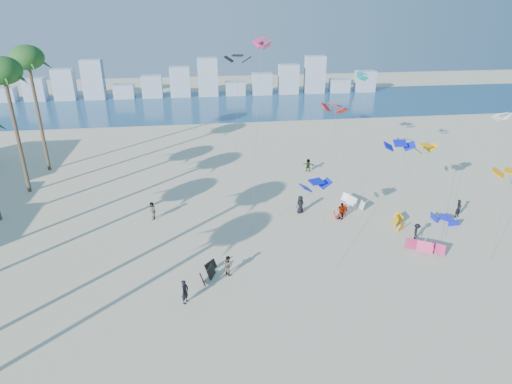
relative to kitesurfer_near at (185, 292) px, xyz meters
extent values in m
plane|color=beige|center=(3.35, -7.26, -0.94)|extent=(220.00, 220.00, 0.00)
plane|color=navy|center=(3.35, 64.74, -0.93)|extent=(220.00, 220.00, 0.00)
imported|color=black|center=(0.00, 0.00, 0.00)|extent=(0.73, 0.82, 1.87)
imported|color=gray|center=(3.33, 3.17, -0.12)|extent=(0.95, 1.00, 1.62)
imported|color=black|center=(11.52, 13.03, -0.01)|extent=(1.07, 0.91, 1.86)
imported|color=gray|center=(15.24, 11.14, -0.07)|extent=(0.94, 1.07, 1.73)
imported|color=black|center=(20.65, 6.21, -0.15)|extent=(0.95, 1.17, 1.58)
imported|color=gray|center=(15.27, 24.48, -0.11)|extent=(1.60, 0.95, 1.64)
imported|color=black|center=(26.91, 9.86, 0.00)|extent=(0.82, 0.73, 1.88)
imported|color=gray|center=(-3.32, 13.69, -0.03)|extent=(0.75, 0.93, 1.81)
cylinder|color=#595959|center=(11.51, 4.29, 2.26)|extent=(1.21, 3.24, 6.40)
cylinder|color=#595959|center=(16.05, 16.20, 3.93)|extent=(0.49, 5.06, 9.74)
cylinder|color=#595959|center=(23.40, 8.79, 2.68)|extent=(0.57, 4.99, 7.25)
cylinder|color=#595959|center=(6.84, 12.05, 7.42)|extent=(1.69, 5.80, 16.73)
cylinder|color=#595959|center=(18.21, 14.67, 5.74)|extent=(0.37, 2.70, 13.36)
cylinder|color=#595959|center=(26.69, 3.75, 2.33)|extent=(2.82, 3.45, 6.54)
cylinder|color=#595959|center=(6.40, 24.99, 6.10)|extent=(0.71, 3.36, 14.08)
cylinder|color=#595959|center=(34.69, 14.52, 3.52)|extent=(1.94, 2.24, 8.91)
cylinder|color=#595959|center=(19.80, 5.27, 3.40)|extent=(2.03, 5.37, 8.69)
cylinder|color=brown|center=(-17.71, 22.74, 5.76)|extent=(0.40, 0.40, 13.40)
ellipsoid|color=#1D511C|center=(-17.71, 22.74, 12.46)|extent=(3.80, 3.80, 2.85)
cylinder|color=brown|center=(-17.49, 29.74, 6.01)|extent=(0.40, 0.40, 13.90)
ellipsoid|color=#1D511C|center=(-17.49, 29.74, 12.96)|extent=(3.80, 3.80, 2.85)
cube|color=#9EADBF|center=(-38.65, 74.74, 0.56)|extent=(4.40, 3.00, 3.00)
cube|color=#9EADBF|center=(-32.45, 74.74, 1.46)|extent=(4.40, 3.00, 4.80)
cube|color=#9EADBF|center=(-26.25, 74.74, 2.36)|extent=(4.40, 3.00, 6.60)
cube|color=#9EADBF|center=(-20.05, 74.74, 3.26)|extent=(4.40, 3.00, 8.40)
cube|color=#9EADBF|center=(-13.85, 74.74, 0.56)|extent=(4.40, 3.00, 3.00)
cube|color=#9EADBF|center=(-7.65, 74.74, 1.46)|extent=(4.40, 3.00, 4.80)
cube|color=#9EADBF|center=(-1.45, 74.74, 2.36)|extent=(4.40, 3.00, 6.60)
cube|color=#9EADBF|center=(4.75, 74.74, 3.26)|extent=(4.40, 3.00, 8.40)
cube|color=#9EADBF|center=(10.95, 74.74, 0.56)|extent=(4.40, 3.00, 3.00)
cube|color=#9EADBF|center=(17.15, 74.74, 1.46)|extent=(4.40, 3.00, 4.80)
cube|color=#9EADBF|center=(23.35, 74.74, 2.36)|extent=(4.40, 3.00, 6.60)
cube|color=#9EADBF|center=(29.55, 74.74, 3.26)|extent=(4.40, 3.00, 8.40)
cube|color=#9EADBF|center=(35.75, 74.74, 0.56)|extent=(4.40, 3.00, 3.00)
cube|color=#9EADBF|center=(41.95, 74.74, 1.46)|extent=(4.40, 3.00, 4.80)
camera|label=1|loc=(1.40, -26.00, 18.98)|focal=30.61mm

